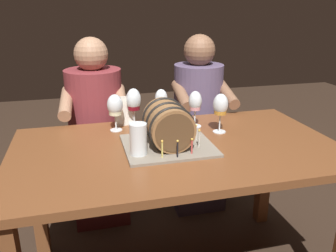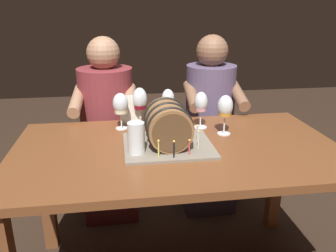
{
  "view_description": "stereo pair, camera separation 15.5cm",
  "coord_description": "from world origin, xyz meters",
  "px_view_note": "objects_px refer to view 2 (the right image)",
  "views": [
    {
      "loc": [
        -0.41,
        -1.41,
        1.37
      ],
      "look_at": [
        -0.04,
        0.01,
        0.85
      ],
      "focal_mm": 36.97,
      "sensor_mm": 36.0,
      "label": 1
    },
    {
      "loc": [
        -0.26,
        -1.44,
        1.37
      ],
      "look_at": [
        -0.04,
        0.01,
        0.85
      ],
      "focal_mm": 36.97,
      "sensor_mm": 36.0,
      "label": 2
    }
  ],
  "objects_px": {
    "wine_glass_empty": "(168,99)",
    "wine_glass_white": "(121,105)",
    "wine_glass_amber": "(225,108)",
    "person_seated_right": "(209,134)",
    "dining_table": "(177,168)",
    "wine_glass_rose": "(201,104)",
    "menu_card": "(131,110)",
    "wine_glass_red": "(140,100)",
    "barrel_cake": "(168,127)",
    "beer_pint": "(136,140)",
    "person_seated_left": "(108,138)"
  },
  "relations": [
    {
      "from": "wine_glass_rose",
      "to": "menu_card",
      "type": "bearing_deg",
      "value": 162.68
    },
    {
      "from": "wine_glass_white",
      "to": "wine_glass_rose",
      "type": "bearing_deg",
      "value": -5.99
    },
    {
      "from": "wine_glass_empty",
      "to": "person_seated_left",
      "type": "relative_size",
      "value": 0.16
    },
    {
      "from": "wine_glass_rose",
      "to": "wine_glass_empty",
      "type": "distance_m",
      "value": 0.19
    },
    {
      "from": "wine_glass_empty",
      "to": "wine_glass_white",
      "type": "relative_size",
      "value": 0.97
    },
    {
      "from": "person_seated_right",
      "to": "wine_glass_white",
      "type": "bearing_deg",
      "value": -146.16
    },
    {
      "from": "wine_glass_rose",
      "to": "wine_glass_red",
      "type": "xyz_separation_m",
      "value": [
        -0.31,
        0.09,
        0.01
      ]
    },
    {
      "from": "wine_glass_empty",
      "to": "wine_glass_white",
      "type": "bearing_deg",
      "value": -164.32
    },
    {
      "from": "barrel_cake",
      "to": "beer_pint",
      "type": "relative_size",
      "value": 2.71
    },
    {
      "from": "barrel_cake",
      "to": "wine_glass_rose",
      "type": "relative_size",
      "value": 2.07
    },
    {
      "from": "dining_table",
      "to": "barrel_cake",
      "type": "height_order",
      "value": "barrel_cake"
    },
    {
      "from": "person_seated_left",
      "to": "wine_glass_rose",
      "type": "bearing_deg",
      "value": -41.03
    },
    {
      "from": "dining_table",
      "to": "menu_card",
      "type": "relative_size",
      "value": 9.36
    },
    {
      "from": "wine_glass_rose",
      "to": "person_seated_right",
      "type": "bearing_deg",
      "value": 68.57
    },
    {
      "from": "barrel_cake",
      "to": "beer_pint",
      "type": "height_order",
      "value": "barrel_cake"
    },
    {
      "from": "wine_glass_white",
      "to": "dining_table",
      "type": "bearing_deg",
      "value": -48.62
    },
    {
      "from": "person_seated_left",
      "to": "person_seated_right",
      "type": "xyz_separation_m",
      "value": [
        0.67,
        -0.0,
        -0.01
      ]
    },
    {
      "from": "person_seated_right",
      "to": "barrel_cake",
      "type": "bearing_deg",
      "value": -119.47
    },
    {
      "from": "barrel_cake",
      "to": "wine_glass_rose",
      "type": "height_order",
      "value": "barrel_cake"
    },
    {
      "from": "menu_card",
      "to": "wine_glass_red",
      "type": "bearing_deg",
      "value": -28.83
    },
    {
      "from": "wine_glass_empty",
      "to": "wine_glass_amber",
      "type": "xyz_separation_m",
      "value": [
        0.25,
        -0.23,
        0.01
      ]
    },
    {
      "from": "wine_glass_empty",
      "to": "menu_card",
      "type": "height_order",
      "value": "wine_glass_empty"
    },
    {
      "from": "beer_pint",
      "to": "person_seated_left",
      "type": "bearing_deg",
      "value": 101.01
    },
    {
      "from": "menu_card",
      "to": "person_seated_left",
      "type": "xyz_separation_m",
      "value": [
        -0.14,
        0.32,
        -0.28
      ]
    },
    {
      "from": "barrel_cake",
      "to": "person_seated_left",
      "type": "relative_size",
      "value": 0.34
    },
    {
      "from": "wine_glass_amber",
      "to": "menu_card",
      "type": "bearing_deg",
      "value": 153.65
    },
    {
      "from": "dining_table",
      "to": "wine_glass_white",
      "type": "bearing_deg",
      "value": 131.38
    },
    {
      "from": "wine_glass_rose",
      "to": "person_seated_right",
      "type": "relative_size",
      "value": 0.16
    },
    {
      "from": "dining_table",
      "to": "wine_glass_red",
      "type": "bearing_deg",
      "value": 114.11
    },
    {
      "from": "menu_card",
      "to": "person_seated_right",
      "type": "height_order",
      "value": "person_seated_right"
    },
    {
      "from": "wine_glass_rose",
      "to": "wine_glass_white",
      "type": "height_order",
      "value": "wine_glass_rose"
    },
    {
      "from": "wine_glass_rose",
      "to": "menu_card",
      "type": "xyz_separation_m",
      "value": [
        -0.36,
        0.11,
        -0.05
      ]
    },
    {
      "from": "dining_table",
      "to": "menu_card",
      "type": "height_order",
      "value": "menu_card"
    },
    {
      "from": "wine_glass_red",
      "to": "person_seated_right",
      "type": "distance_m",
      "value": 0.69
    },
    {
      "from": "person_seated_right",
      "to": "menu_card",
      "type": "bearing_deg",
      "value": -148.49
    },
    {
      "from": "dining_table",
      "to": "person_seated_right",
      "type": "height_order",
      "value": "person_seated_right"
    },
    {
      "from": "dining_table",
      "to": "wine_glass_rose",
      "type": "distance_m",
      "value": 0.37
    },
    {
      "from": "wine_glass_white",
      "to": "person_seated_left",
      "type": "distance_m",
      "value": 0.52
    },
    {
      "from": "wine_glass_amber",
      "to": "person_seated_right",
      "type": "relative_size",
      "value": 0.17
    },
    {
      "from": "wine_glass_white",
      "to": "beer_pint",
      "type": "height_order",
      "value": "wine_glass_white"
    },
    {
      "from": "wine_glass_white",
      "to": "menu_card",
      "type": "bearing_deg",
      "value": 50.44
    },
    {
      "from": "wine_glass_white",
      "to": "beer_pint",
      "type": "bearing_deg",
      "value": -80.63
    },
    {
      "from": "wine_glass_rose",
      "to": "beer_pint",
      "type": "xyz_separation_m",
      "value": [
        -0.35,
        -0.31,
        -0.06
      ]
    },
    {
      "from": "wine_glass_empty",
      "to": "barrel_cake",
      "type": "bearing_deg",
      "value": -98.39
    },
    {
      "from": "wine_glass_empty",
      "to": "beer_pint",
      "type": "xyz_separation_m",
      "value": [
        -0.2,
        -0.42,
        -0.06
      ]
    },
    {
      "from": "wine_glass_white",
      "to": "barrel_cake",
      "type": "bearing_deg",
      "value": -53.34
    },
    {
      "from": "dining_table",
      "to": "wine_glass_rose",
      "type": "height_order",
      "value": "wine_glass_rose"
    },
    {
      "from": "wine_glass_empty",
      "to": "person_seated_right",
      "type": "height_order",
      "value": "person_seated_right"
    },
    {
      "from": "wine_glass_empty",
      "to": "wine_glass_amber",
      "type": "distance_m",
      "value": 0.34
    },
    {
      "from": "wine_glass_amber",
      "to": "person_seated_left",
      "type": "xyz_separation_m",
      "value": [
        -0.59,
        0.55,
        -0.34
      ]
    }
  ]
}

